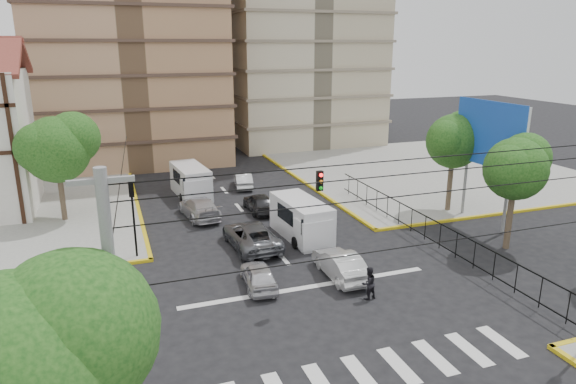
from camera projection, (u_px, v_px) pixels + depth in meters
name	position (u px, v px, depth m)	size (l,w,h in m)	color
ground	(318.00, 298.00, 24.53)	(160.00, 160.00, 0.00)	black
sidewalk_ne	(429.00, 170.00, 49.07)	(26.00, 26.00, 0.15)	gray
crosswalk_stripes	(380.00, 370.00, 19.10)	(12.00, 2.40, 0.01)	silver
stop_line	(308.00, 287.00, 25.61)	(13.00, 0.40, 0.01)	silver
park_fence	(424.00, 242.00, 31.51)	(0.10, 22.50, 1.66)	black
billboard	(490.00, 136.00, 32.97)	(0.36, 6.20, 8.10)	slate
tree_sw_near	(21.00, 369.00, 10.51)	(5.63, 4.60, 7.57)	#473828
tree_park_a	(517.00, 166.00, 29.19)	(4.41, 3.60, 6.83)	#473828
tree_park_c	(455.00, 139.00, 35.76)	(4.65, 3.80, 7.25)	#473828
tree_tudor	(57.00, 146.00, 33.72)	(5.39, 4.40, 7.43)	#473828
traffic_light_nw	(133.00, 206.00, 28.20)	(0.28, 0.22, 4.40)	black
traffic_light_hanging	(339.00, 190.00, 21.05)	(18.00, 9.12, 0.92)	black
utility_pole_sw	(118.00, 347.00, 12.15)	(1.40, 0.28, 9.00)	slate
van_right_lane	(303.00, 221.00, 31.70)	(2.50, 5.49, 2.41)	silver
van_left_lane	(191.00, 182.00, 40.56)	(2.61, 5.53, 2.41)	silver
car_silver_front_left	(259.00, 275.00, 25.52)	(1.45, 3.61, 1.23)	silver
car_white_front_right	(340.00, 264.00, 26.55)	(1.50, 4.30, 1.42)	silver
car_grey_mid_left	(251.00, 236.00, 30.40)	(2.49, 5.41, 1.50)	slate
car_silver_rear_left	(199.00, 207.00, 35.75)	(2.04, 5.01, 1.45)	silver
car_darkgrey_mid_right	(259.00, 203.00, 36.94)	(1.63, 4.06, 1.38)	#252528
car_white_rear_right	(243.00, 180.00, 43.27)	(1.35, 3.86, 1.27)	silver
pedestrian_crosswalk	(368.00, 283.00, 24.24)	(0.78, 0.61, 1.61)	black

